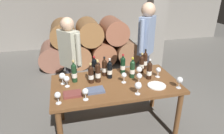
{
  "coord_description": "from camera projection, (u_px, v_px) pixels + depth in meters",
  "views": [
    {
      "loc": [
        -0.62,
        -2.32,
        2.06
      ],
      "look_at": [
        0.0,
        0.2,
        0.91
      ],
      "focal_mm": 32.22,
      "sensor_mm": 36.0,
      "label": 1
    }
  ],
  "objects": [
    {
      "name": "wine_glass_9",
      "position": [
        158.0,
        70.0,
        2.84
      ],
      "size": [
        0.07,
        0.07,
        0.15
      ],
      "color": "white",
      "rests_on": "dining_table"
    },
    {
      "name": "wine_bottle_9",
      "position": [
        149.0,
        70.0,
        2.78
      ],
      "size": [
        0.07,
        0.07,
        0.3
      ],
      "color": "black",
      "rests_on": "dining_table"
    },
    {
      "name": "wine_glass_3",
      "position": [
        58.0,
        95.0,
        2.23
      ],
      "size": [
        0.07,
        0.07,
        0.15
      ],
      "color": "white",
      "rests_on": "dining_table"
    },
    {
      "name": "taster_seated_left",
      "position": [
        70.0,
        57.0,
        3.17
      ],
      "size": [
        0.34,
        0.41,
        1.54
      ],
      "color": "#383842",
      "rests_on": "ground_plane"
    },
    {
      "name": "wine_glass_6",
      "position": [
        62.0,
        76.0,
        2.65
      ],
      "size": [
        0.09,
        0.09,
        0.16
      ],
      "color": "white",
      "rests_on": "dining_table"
    },
    {
      "name": "sommelier_presenting",
      "position": [
        146.0,
        43.0,
        3.43
      ],
      "size": [
        0.37,
        0.38,
        1.72
      ],
      "color": "#383842",
      "rests_on": "ground_plane"
    },
    {
      "name": "barrel_stack",
      "position": [
        90.0,
        44.0,
        5.12
      ],
      "size": [
        2.49,
        0.9,
        1.15
      ],
      "color": "#8B5A47",
      "rests_on": "ground_plane"
    },
    {
      "name": "wine_glass_4",
      "position": [
        67.0,
        79.0,
        2.58
      ],
      "size": [
        0.08,
        0.08,
        0.15
      ],
      "color": "white",
      "rests_on": "dining_table"
    },
    {
      "name": "wine_bottle_1",
      "position": [
        91.0,
        74.0,
        2.68
      ],
      "size": [
        0.07,
        0.07,
        0.28
      ],
      "color": "black",
      "rests_on": "dining_table"
    },
    {
      "name": "wine_glass_1",
      "position": [
        138.0,
        86.0,
        2.41
      ],
      "size": [
        0.09,
        0.09,
        0.16
      ],
      "color": "white",
      "rests_on": "dining_table"
    },
    {
      "name": "wine_glass_8",
      "position": [
        139.0,
        70.0,
        2.84
      ],
      "size": [
        0.08,
        0.08,
        0.16
      ],
      "color": "white",
      "rests_on": "dining_table"
    },
    {
      "name": "wine_bottle_6",
      "position": [
        94.0,
        66.0,
        2.93
      ],
      "size": [
        0.07,
        0.07,
        0.28
      ],
      "color": "black",
      "rests_on": "dining_table"
    },
    {
      "name": "serving_plate",
      "position": [
        157.0,
        86.0,
        2.64
      ],
      "size": [
        0.24,
        0.24,
        0.01
      ],
      "primitive_type": "cylinder",
      "color": "white",
      "rests_on": "dining_table"
    },
    {
      "name": "wine_glass_5",
      "position": [
        85.0,
        92.0,
        2.3
      ],
      "size": [
        0.07,
        0.07,
        0.15
      ],
      "color": "white",
      "rests_on": "dining_table"
    },
    {
      "name": "wine_bottle_10",
      "position": [
        123.0,
        65.0,
        2.95
      ],
      "size": [
        0.07,
        0.07,
        0.3
      ],
      "color": "black",
      "rests_on": "dining_table"
    },
    {
      "name": "dining_table",
      "position": [
        115.0,
        89.0,
        2.75
      ],
      "size": [
        1.7,
        0.9,
        0.76
      ],
      "color": "brown",
      "rests_on": "ground_plane"
    },
    {
      "name": "wine_bottle_4",
      "position": [
        98.0,
        70.0,
        2.79
      ],
      "size": [
        0.07,
        0.07,
        0.28
      ],
      "color": "black",
      "rests_on": "dining_table"
    },
    {
      "name": "cellar_back_wall",
      "position": [
        81.0,
        2.0,
        6.19
      ],
      "size": [
        10.0,
        0.24,
        2.8
      ],
      "primitive_type": "cube",
      "color": "gray",
      "rests_on": "ground_plane"
    },
    {
      "name": "wine_bottle_5",
      "position": [
        98.0,
        73.0,
        2.7
      ],
      "size": [
        0.07,
        0.07,
        0.32
      ],
      "color": "black",
      "rests_on": "dining_table"
    },
    {
      "name": "wine_glass_0",
      "position": [
        139.0,
        76.0,
        2.66
      ],
      "size": [
        0.08,
        0.08,
        0.15
      ],
      "color": "white",
      "rests_on": "dining_table"
    },
    {
      "name": "tasting_notebook",
      "position": [
        72.0,
        94.0,
        2.43
      ],
      "size": [
        0.22,
        0.17,
        0.03
      ],
      "primitive_type": "cube",
      "rotation": [
        0.0,
        0.0,
        0.03
      ],
      "color": "brown",
      "rests_on": "dining_table"
    },
    {
      "name": "wine_bottle_11",
      "position": [
        145.0,
        61.0,
        3.09
      ],
      "size": [
        0.07,
        0.07,
        0.32
      ],
      "color": "black",
      "rests_on": "dining_table"
    },
    {
      "name": "wine_glass_2",
      "position": [
        124.0,
        76.0,
        2.69
      ],
      "size": [
        0.07,
        0.07,
        0.15
      ],
      "color": "white",
      "rests_on": "dining_table"
    },
    {
      "name": "ground_plane",
      "position": [
        115.0,
        127.0,
        3.03
      ],
      "size": [
        14.0,
        14.0,
        0.0
      ],
      "primitive_type": "plane",
      "color": "#66635E"
    },
    {
      "name": "wine_bottle_2",
      "position": [
        142.0,
        64.0,
        2.99
      ],
      "size": [
        0.07,
        0.07,
        0.3
      ],
      "color": "black",
      "rests_on": "dining_table"
    },
    {
      "name": "wine_bottle_3",
      "position": [
        74.0,
        73.0,
        2.7
      ],
      "size": [
        0.07,
        0.07,
        0.32
      ],
      "color": "#19381E",
      "rests_on": "dining_table"
    },
    {
      "name": "wine_glass_7",
      "position": [
        180.0,
        80.0,
        2.55
      ],
      "size": [
        0.08,
        0.08,
        0.16
      ],
      "color": "white",
      "rests_on": "dining_table"
    },
    {
      "name": "leather_ledger",
      "position": [
        95.0,
        90.0,
        2.51
      ],
      "size": [
        0.23,
        0.17,
        0.03
      ],
      "primitive_type": "cube",
      "rotation": [
        0.0,
        0.0,
        0.04
      ],
      "color": "#4C5670",
      "rests_on": "dining_table"
    },
    {
      "name": "wine_bottle_8",
      "position": [
        110.0,
        70.0,
        2.81
      ],
      "size": [
        0.07,
        0.07,
        0.29
      ],
      "color": "black",
      "rests_on": "dining_table"
    },
    {
      "name": "wine_bottle_0",
      "position": [
        104.0,
        67.0,
        2.88
      ],
      "size": [
        0.07,
        0.07,
        0.29
      ],
      "color": "black",
      "rests_on": "dining_table"
    },
    {
      "name": "wine_bottle_7",
      "position": [
        132.0,
        69.0,
        2.82
      ],
      "size": [
        0.07,
        0.07,
        0.3
      ],
      "color": "#19381E",
      "rests_on": "dining_table"
    },
    {
      "name": "stone_pillar",
      "position": [
        156.0,
        18.0,
        4.2
      ],
      "size": [
        0.32,
        0.32,
        2.6
      ],
      "primitive_type": "cube",
      "color": "gray",
      "rests_on": "ground_plane"
    }
  ]
}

